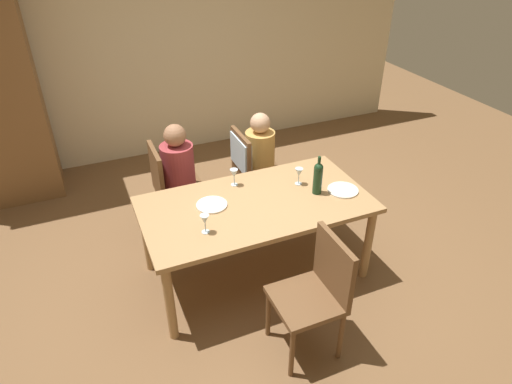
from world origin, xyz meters
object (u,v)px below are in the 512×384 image
at_px(wine_glass_near_left, 299,173).
at_px(person_man_bearded, 181,172).
at_px(chair_far_right, 248,163).
at_px(person_woman_host, 262,156).
at_px(chair_far_left, 171,185).
at_px(dining_table, 256,211).
at_px(wine_bottle_tall_green, 318,177).
at_px(wine_glass_centre, 205,220).
at_px(chair_near, 318,289).
at_px(dinner_plate_guest_left, 343,190).
at_px(wine_glass_near_right, 234,174).
at_px(dinner_plate_host, 212,205).

bearing_deg(wine_glass_near_left, person_man_bearded, 138.43).
height_order(chair_far_right, person_man_bearded, person_man_bearded).
relative_size(person_woman_host, wine_glass_near_left, 7.35).
xyz_separation_m(chair_far_right, chair_far_left, (-0.78, 0.00, -0.06)).
relative_size(dining_table, chair_far_left, 1.98).
height_order(wine_bottle_tall_green, wine_glass_centre, wine_bottle_tall_green).
xyz_separation_m(chair_far_right, chair_near, (-0.20, -1.72, -0.06)).
distance_m(wine_glass_near_left, dinner_plate_guest_left, 0.39).
bearing_deg(wine_glass_near_right, person_man_bearded, 120.97).
relative_size(person_man_bearded, wine_glass_centre, 7.54).
xyz_separation_m(chair_near, person_woman_host, (0.35, 1.72, 0.10)).
relative_size(dinner_plate_host, dinner_plate_guest_left, 0.96).
height_order(chair_far_left, person_woman_host, person_woman_host).
height_order(chair_far_right, wine_glass_near_left, chair_far_right).
xyz_separation_m(person_woman_host, wine_glass_near_left, (0.01, -0.74, 0.20)).
height_order(person_woman_host, dinner_plate_guest_left, person_woman_host).
xyz_separation_m(person_woman_host, wine_bottle_tall_green, (0.08, -0.92, 0.24)).
relative_size(wine_glass_near_right, dinner_plate_host, 0.61).
xyz_separation_m(chair_far_right, wine_bottle_tall_green, (0.23, -0.92, 0.28)).
xyz_separation_m(dining_table, chair_far_left, (-0.50, 0.86, -0.12)).
height_order(wine_bottle_tall_green, wine_glass_near_right, wine_bottle_tall_green).
bearing_deg(dining_table, wine_glass_centre, -156.73).
xyz_separation_m(person_woman_host, wine_glass_near_right, (-0.50, -0.54, 0.20)).
bearing_deg(wine_glass_near_left, person_woman_host, 90.71).
relative_size(person_woman_host, dinner_plate_host, 4.46).
xyz_separation_m(dining_table, chair_near, (0.09, -0.86, -0.12)).
distance_m(wine_glass_centre, dinner_plate_guest_left, 1.23).
bearing_deg(dinner_plate_host, wine_bottle_tall_green, -10.55).
bearing_deg(chair_far_right, dinner_plate_host, -39.33).
distance_m(wine_bottle_tall_green, wine_glass_near_left, 0.20).
relative_size(chair_near, person_woman_host, 0.84).
bearing_deg(person_man_bearded, wine_glass_near_left, 48.43).
xyz_separation_m(wine_glass_near_left, dinner_plate_guest_left, (0.29, -0.24, -0.10)).
relative_size(chair_far_right, wine_glass_centre, 6.17).
height_order(wine_bottle_tall_green, dinner_plate_host, wine_bottle_tall_green).
bearing_deg(wine_glass_near_right, chair_near, -82.81).
distance_m(dining_table, dinner_plate_guest_left, 0.75).
height_order(dinner_plate_host, dinner_plate_guest_left, same).
distance_m(person_woman_host, dinner_plate_guest_left, 1.03).
xyz_separation_m(dining_table, dinner_plate_host, (-0.34, 0.10, 0.09)).
bearing_deg(dining_table, chair_near, -84.21).
xyz_separation_m(chair_far_right, wine_glass_centre, (-0.77, -1.07, 0.24)).
bearing_deg(person_woman_host, dinner_plate_guest_left, 16.84).
bearing_deg(dinner_plate_host, chair_near, -66.11).
height_order(dining_table, wine_glass_near_left, wine_glass_near_left).
distance_m(chair_far_right, person_woman_host, 0.16).
xyz_separation_m(wine_bottle_tall_green, dinner_plate_host, (-0.86, 0.16, -0.14)).
relative_size(person_woman_host, wine_glass_near_right, 7.35).
height_order(person_man_bearded, wine_glass_centre, person_man_bearded).
bearing_deg(dinner_plate_guest_left, dinner_plate_host, 168.42).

